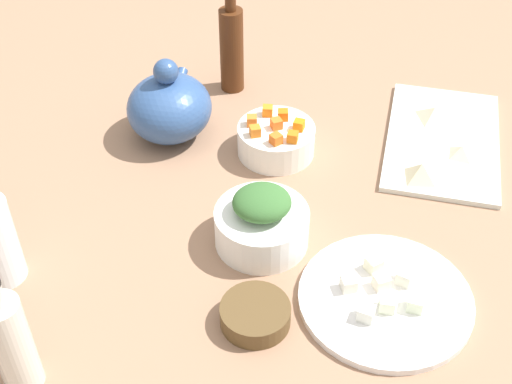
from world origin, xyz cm
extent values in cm
cube|color=#997256|center=(0.00, 0.00, 1.50)|extent=(190.00, 190.00, 3.00)
cube|color=silver|center=(26.52, -29.84, 3.50)|extent=(33.71, 20.91, 1.00)
cylinder|color=white|center=(-14.16, -22.37, 3.60)|extent=(25.48, 25.48, 1.20)
cylinder|color=white|center=(-5.86, -2.19, 6.14)|extent=(14.83, 14.83, 6.29)
cylinder|color=white|center=(17.15, 0.06, 5.75)|extent=(14.03, 14.03, 5.51)
cylinder|color=brown|center=(-21.73, -4.61, 4.56)|extent=(10.07, 10.07, 3.13)
ellipsoid|color=#32538A|center=(18.42, 20.33, 8.94)|extent=(16.33, 15.57, 11.88)
sphere|color=#2F4E82|center=(18.42, 20.33, 16.71)|extent=(4.57, 4.57, 4.57)
cylinder|color=#32538A|center=(25.37, 20.33, 10.42)|extent=(5.38, 2.00, 3.93)
cylinder|color=silver|center=(-37.62, 23.01, 10.71)|extent=(5.18, 5.18, 15.42)
cylinder|color=#4C2610|center=(36.35, 12.84, 11.67)|extent=(4.74, 4.74, 17.34)
cylinder|color=#4C2610|center=(36.35, 12.84, 22.45)|extent=(2.13, 2.13, 4.22)
cube|color=orange|center=(20.04, -0.65, 9.41)|extent=(2.15, 2.15, 1.80)
cube|color=orange|center=(12.72, -0.78, 9.41)|extent=(2.54, 2.54, 1.80)
cube|color=orange|center=(17.15, 4.49, 9.41)|extent=(2.17, 2.17, 1.80)
cube|color=orange|center=(17.13, -0.13, 9.41)|extent=(2.50, 2.50, 1.80)
cube|color=orange|center=(14.20, 3.25, 9.41)|extent=(2.39, 2.39, 1.80)
cube|color=orange|center=(20.74, 2.35, 9.41)|extent=(2.02, 2.02, 1.80)
cube|color=orange|center=(17.61, -3.99, 9.41)|extent=(1.99, 1.99, 1.80)
cube|color=orange|center=(13.91, -3.49, 9.41)|extent=(1.84, 1.84, 1.80)
ellipsoid|color=#386931|center=(-5.86, -2.19, 11.38)|extent=(11.07, 11.43, 4.18)
cube|color=silver|center=(-10.85, -24.75, 5.30)|extent=(2.75, 2.75, 2.20)
cube|color=#F2EECB|center=(-9.25, -20.08, 5.30)|extent=(3.11, 3.11, 2.20)
cube|color=#E4EDCC|center=(-16.49, -22.60, 5.30)|extent=(2.32, 2.32, 2.20)
cube|color=#E3F1CD|center=(-15.55, -26.55, 5.30)|extent=(2.41, 2.41, 2.20)
cube|color=white|center=(-13.85, -16.86, 5.30)|extent=(2.92, 2.92, 2.20)
cube|color=white|center=(-18.76, -19.87, 5.30)|extent=(2.55, 2.55, 2.20)
cube|color=#F2E5CC|center=(-12.49, -21.46, 5.30)|extent=(3.04, 3.04, 2.20)
pyramid|color=beige|center=(21.86, -32.96, 5.09)|extent=(5.52, 5.45, 2.18)
pyramid|color=beige|center=(32.67, -27.91, 5.29)|extent=(7.29, 7.36, 2.58)
pyramid|color=beige|center=(14.09, -26.07, 5.57)|extent=(6.91, 6.85, 3.13)
camera|label=1|loc=(-83.24, -18.08, 83.43)|focal=49.56mm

